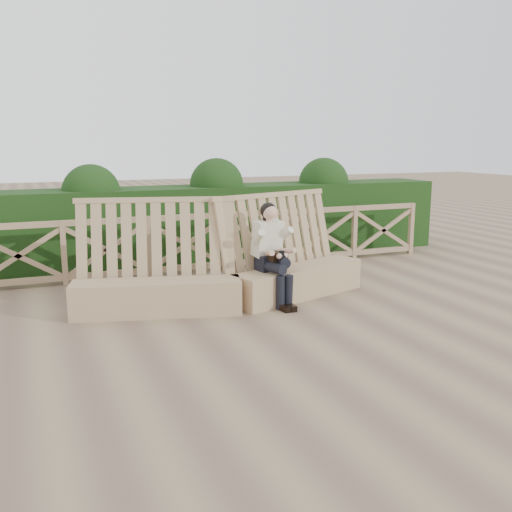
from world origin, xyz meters
name	(u,v)px	position (x,y,z in m)	size (l,w,h in m)	color
ground	(262,330)	(0.00, 0.00, 0.00)	(60.00, 60.00, 0.00)	brown
bench	(229,277)	(0.05, 1.33, 0.41)	(4.65, 1.44, 1.62)	#917C53
woman	(272,250)	(0.66, 1.15, 0.81)	(0.47, 0.94, 1.51)	black
guardrail	(187,244)	(0.00, 3.50, 0.55)	(10.10, 0.09, 1.10)	#907554
hedge	(170,225)	(0.00, 4.70, 0.75)	(12.00, 1.20, 1.50)	black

